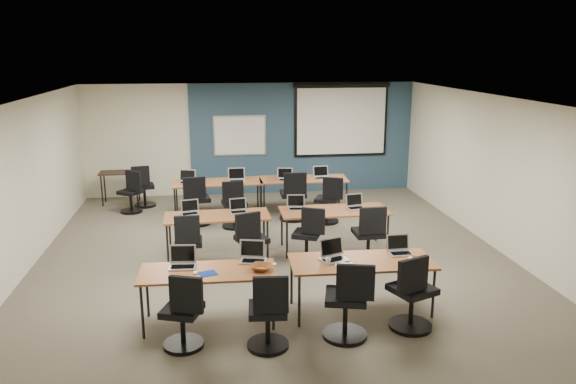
{
  "coord_description": "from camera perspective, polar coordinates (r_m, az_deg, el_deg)",
  "views": [
    {
      "loc": [
        -1.03,
        -9.09,
        3.48
      ],
      "look_at": [
        0.31,
        0.4,
        1.04
      ],
      "focal_mm": 35.0,
      "sensor_mm": 36.0,
      "label": 1
    }
  ],
  "objects": [
    {
      "name": "laptop_10",
      "position": [
        12.14,
        -0.26,
        1.52
      ],
      "size": [
        0.33,
        0.28,
        0.25
      ],
      "rotation": [
        0.0,
        0.0,
        -0.17
      ],
      "color": "#A1A1AA",
      "rests_on": "training_table_back_right"
    },
    {
      "name": "spare_chair_a",
      "position": [
        13.09,
        -14.47,
        0.22
      ],
      "size": [
        0.49,
        0.49,
        0.97
      ],
      "rotation": [
        0.0,
        0.0,
        0.19
      ],
      "color": "black",
      "rests_on": "floor"
    },
    {
      "name": "laptop_3",
      "position": [
        7.98,
        11.27,
        -5.68
      ],
      "size": [
        0.32,
        0.27,
        0.25
      ],
      "rotation": [
        0.0,
        0.0,
        0.02
      ],
      "color": "#A7A7AF",
      "rests_on": "training_table_front_right"
    },
    {
      "name": "task_chair_6",
      "position": [
        9.43,
        2.07,
        -4.78
      ],
      "size": [
        0.51,
        0.48,
        0.97
      ],
      "rotation": [
        0.0,
        0.0,
        -0.4
      ],
      "color": "black",
      "rests_on": "floor"
    },
    {
      "name": "mouse_3",
      "position": [
        7.8,
        12.37,
        -6.59
      ],
      "size": [
        0.08,
        0.11,
        0.04
      ],
      "primitive_type": "ellipsoid",
      "rotation": [
        0.0,
        0.0,
        0.17
      ],
      "color": "white",
      "rests_on": "training_table_front_right"
    },
    {
      "name": "training_table_mid_left",
      "position": [
        9.67,
        -7.21,
        -2.62
      ],
      "size": [
        1.78,
        0.74,
        0.73
      ],
      "rotation": [
        0.0,
        0.0,
        0.02
      ],
      "color": "#9E5528",
      "rests_on": "floor"
    },
    {
      "name": "laptop_9",
      "position": [
        12.1,
        -5.23,
        1.43
      ],
      "size": [
        0.36,
        0.31,
        0.27
      ],
      "rotation": [
        0.0,
        0.0,
        0.02
      ],
      "color": "#A5A5B1",
      "rests_on": "training_table_back_left"
    },
    {
      "name": "floor",
      "position": [
        9.78,
        -1.49,
        -6.54
      ],
      "size": [
        8.0,
        9.0,
        0.02
      ],
      "primitive_type": "cube",
      "color": "#6B6354",
      "rests_on": "ground"
    },
    {
      "name": "mouse_10",
      "position": [
        12.01,
        0.4,
        1.12
      ],
      "size": [
        0.09,
        0.11,
        0.03
      ],
      "primitive_type": "ellipsoid",
      "rotation": [
        0.0,
        0.0,
        -0.28
      ],
      "color": "white",
      "rests_on": "training_table_back_right"
    },
    {
      "name": "task_chair_4",
      "position": [
        9.16,
        -10.07,
        -5.56
      ],
      "size": [
        0.49,
        0.49,
        0.97
      ],
      "rotation": [
        0.0,
        0.0,
        0.01
      ],
      "color": "black",
      "rests_on": "floor"
    },
    {
      "name": "task_chair_5",
      "position": [
        9.11,
        -3.79,
        -5.41
      ],
      "size": [
        0.54,
        0.52,
        1.0
      ],
      "rotation": [
        0.0,
        0.0,
        0.35
      ],
      "color": "black",
      "rests_on": "floor"
    },
    {
      "name": "laptop_0",
      "position": [
        7.49,
        -10.65,
        -6.96
      ],
      "size": [
        0.35,
        0.29,
        0.26
      ],
      "rotation": [
        0.0,
        0.0,
        -0.08
      ],
      "color": "#BABAC7",
      "rests_on": "training_table_front_left"
    },
    {
      "name": "training_table_back_left",
      "position": [
        12.1,
        -7.19,
        0.85
      ],
      "size": [
        1.9,
        0.79,
        0.73
      ],
      "rotation": [
        0.0,
        0.0,
        0.04
      ],
      "color": "brown",
      "rests_on": "floor"
    },
    {
      "name": "task_chair_9",
      "position": [
        11.22,
        -5.49,
        -1.64
      ],
      "size": [
        0.51,
        0.51,
        1.0
      ],
      "rotation": [
        0.0,
        0.0,
        0.15
      ],
      "color": "black",
      "rests_on": "floor"
    },
    {
      "name": "projector_screen",
      "position": [
        13.96,
        5.43,
        7.69
      ],
      "size": [
        2.4,
        0.1,
        1.82
      ],
      "color": "black",
      "rests_on": "wall_back"
    },
    {
      "name": "coffee_cup",
      "position": [
        7.46,
        4.08,
        -7.03
      ],
      "size": [
        0.08,
        0.08,
        0.06
      ],
      "primitive_type": "imported",
      "rotation": [
        0.0,
        0.0,
        -0.3
      ],
      "color": "white",
      "rests_on": "snack_plate"
    },
    {
      "name": "training_table_front_left",
      "position": [
        7.34,
        -8.15,
        -8.26
      ],
      "size": [
        1.74,
        0.72,
        0.73
      ],
      "rotation": [
        0.0,
        0.0,
        -0.03
      ],
      "color": "brown",
      "rests_on": "floor"
    },
    {
      "name": "training_table_front_right",
      "position": [
        7.66,
        7.46,
        -7.21
      ],
      "size": [
        1.92,
        0.8,
        0.73
      ],
      "rotation": [
        0.0,
        0.0,
        -0.03
      ],
      "color": "brown",
      "rests_on": "floor"
    },
    {
      "name": "task_chair_10",
      "position": [
        11.68,
        0.58,
        -0.8
      ],
      "size": [
        0.58,
        0.58,
        1.05
      ],
      "rotation": [
        0.0,
        0.0,
        -0.02
      ],
      "color": "black",
      "rests_on": "floor"
    },
    {
      "name": "mouse_0",
      "position": [
        7.25,
        -9.39,
        -8.08
      ],
      "size": [
        0.09,
        0.11,
        0.03
      ],
      "primitive_type": "ellipsoid",
      "rotation": [
        0.0,
        0.0,
        0.35
      ],
      "color": "white",
      "rests_on": "training_table_front_left"
    },
    {
      "name": "laptop_1",
      "position": [
        7.57,
        -3.6,
        -6.5
      ],
      "size": [
        0.34,
        0.29,
        0.26
      ],
      "rotation": [
        0.0,
        0.0,
        -0.25
      ],
      "color": "silver",
      "rests_on": "training_table_front_left"
    },
    {
      "name": "mouse_6",
      "position": [
        9.71,
        3.23,
        -2.1
      ],
      "size": [
        0.08,
        0.1,
        0.03
      ],
      "primitive_type": "ellipsoid",
      "rotation": [
        0.0,
        0.0,
        -0.27
      ],
      "color": "white",
      "rests_on": "training_table_mid_right"
    },
    {
      "name": "training_table_back_right",
      "position": [
        12.31,
        1.56,
        1.19
      ],
      "size": [
        1.92,
        0.8,
        0.73
      ],
      "rotation": [
        0.0,
        0.0,
        -0.04
      ],
      "color": "brown",
      "rests_on": "floor"
    },
    {
      "name": "laptop_4",
      "position": [
        9.8,
        -9.94,
        -1.86
      ],
      "size": [
        0.3,
        0.26,
        0.23
      ],
      "rotation": [
        0.0,
        0.0,
        0.23
      ],
      "color": "silver",
      "rests_on": "training_table_mid_left"
    },
    {
      "name": "mouse_8",
      "position": [
        11.89,
        -8.78,
        0.82
      ],
      "size": [
        0.08,
        0.1,
        0.03
      ],
      "primitive_type": "ellipsoid",
      "rotation": [
        0.0,
        0.0,
        0.27
      ],
      "color": "white",
      "rests_on": "training_table_back_left"
    },
    {
      "name": "mouse_9",
      "position": [
        12.0,
        -4.53,
        1.07
      ],
      "size": [
        0.1,
        0.12,
        0.04
      ],
      "primitive_type": "ellipsoid",
      "rotation": [
        0.0,
        0.0,
        0.32
      ],
      "color": "white",
      "rests_on": "training_table_back_left"
    },
    {
      "name": "laptop_6",
      "position": [
        9.94,
        0.87,
        -1.39
      ],
      "size": [
        0.32,
        0.27,
        0.24
      ],
      "rotation": [
        0.0,
        0.0,
        -0.13
      ],
      "color": "#B8B8B8",
      "rests_on": "training_table_mid_right"
    },
    {
      "name": "ceiling",
      "position": [
        9.18,
        -1.6,
        9.42
      ],
      "size": [
        8.0,
        9.0,
        0.02
      ],
      "primitive_type": "cube",
      "color": "white",
      "rests_on": "ground"
    },
    {
      "name": "wall_right",
      "position": [
        10.6,
        20.49,
        1.8
      ],
      "size": [
        0.04,
        9.0,
        2.7
      ],
      "primitive_type": "cube",
      "color": "beige",
      "rests_on": "ground"
    },
    {
      "name": "snack_plate",
      "position": [
        7.44,
        5.55,
        -7.4
      ],
      "size": [
        0.21,
        0.21,
        0.01
      ],
      "primitive_type": "cylinder",
      "rotation": [
        0.0,
        0.0,
        -0.09
      ],
      "color": "white",
      "rests_on": "training_table_front_right"
    },
    {
      "name": "mouse_11",
      "position": [
        12.25,
        4.99,
        1.34
      ],
      "size": [
        0.08,
        0.11,
        0.04
      ],
      "primitive_type": "ellipsoid",
      "rotation": [
        0.0,
        0.0,
        -0.17
      ],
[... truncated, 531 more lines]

